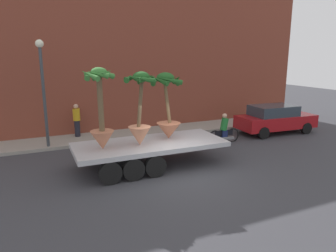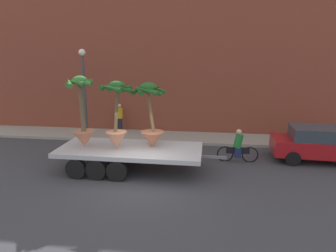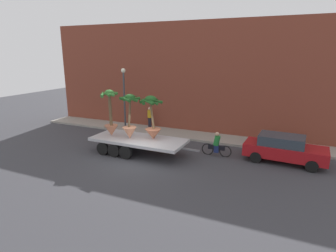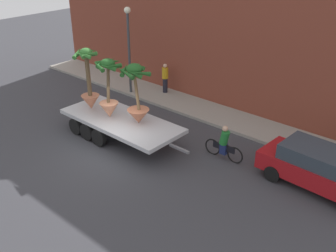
{
  "view_description": "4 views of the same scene",
  "coord_description": "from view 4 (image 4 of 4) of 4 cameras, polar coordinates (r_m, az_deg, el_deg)",
  "views": [
    {
      "loc": [
        -4.92,
        -9.85,
        4.37
      ],
      "look_at": [
        0.16,
        1.42,
        1.52
      ],
      "focal_mm": 33.58,
      "sensor_mm": 36.0,
      "label": 1
    },
    {
      "loc": [
        2.39,
        -10.13,
        4.83
      ],
      "look_at": [
        0.88,
        1.32,
        1.94
      ],
      "focal_mm": 31.76,
      "sensor_mm": 36.0,
      "label": 2
    },
    {
      "loc": [
        7.76,
        -13.17,
        6.12
      ],
      "look_at": [
        0.88,
        2.21,
        1.71
      ],
      "focal_mm": 30.0,
      "sensor_mm": 36.0,
      "label": 3
    },
    {
      "loc": [
        11.42,
        -9.46,
        8.67
      ],
      "look_at": [
        1.73,
        1.72,
        1.24
      ],
      "focal_mm": 42.11,
      "sensor_mm": 36.0,
      "label": 4
    }
  ],
  "objects": [
    {
      "name": "ground_plane",
      "position": [
        17.18,
        -8.16,
        -3.94
      ],
      "size": [
        60.0,
        60.0,
        0.0
      ],
      "primitive_type": "plane",
      "color": "#38383D"
    },
    {
      "name": "sidewalk",
      "position": [
        21.13,
        4.24,
        2.59
      ],
      "size": [
        24.0,
        2.2,
        0.15
      ],
      "primitive_type": "cube",
      "color": "gray",
      "rests_on": "ground"
    },
    {
      "name": "building_facade",
      "position": [
        21.17,
        7.49,
        14.3
      ],
      "size": [
        24.0,
        1.2,
        8.43
      ],
      "primitive_type": "cube",
      "color": "brown",
      "rests_on": "ground"
    },
    {
      "name": "flatbed_trailer",
      "position": [
        18.17,
        -7.34,
        0.66
      ],
      "size": [
        6.9,
        2.52,
        0.98
      ],
      "color": "#B7BABF",
      "rests_on": "ground"
    },
    {
      "name": "potted_palm_rear",
      "position": [
        16.98,
        -4.58,
        4.22
      ],
      "size": [
        1.35,
        1.3,
        2.68
      ],
      "color": "#B26647",
      "rests_on": "flatbed_trailer"
    },
    {
      "name": "potted_palm_middle",
      "position": [
        17.59,
        -8.59,
        4.99
      ],
      "size": [
        1.3,
        1.3,
        2.77
      ],
      "color": "tan",
      "rests_on": "flatbed_trailer"
    },
    {
      "name": "potted_palm_front",
      "position": [
        18.69,
        -11.39,
        6.15
      ],
      "size": [
        1.23,
        1.24,
        2.94
      ],
      "color": "#C17251",
      "rests_on": "flatbed_trailer"
    },
    {
      "name": "cyclist",
      "position": [
        16.51,
        8.12,
        -2.62
      ],
      "size": [
        1.84,
        0.35,
        1.54
      ],
      "color": "black",
      "rests_on": "ground"
    },
    {
      "name": "parked_car",
      "position": [
        15.53,
        21.02,
        -5.65
      ],
      "size": [
        4.53,
        2.03,
        1.58
      ],
      "color": "maroon",
      "rests_on": "ground"
    },
    {
      "name": "pedestrian_near_gate",
      "position": [
        22.7,
        -0.42,
        7.03
      ],
      "size": [
        0.36,
        0.36,
        1.71
      ],
      "color": "black",
      "rests_on": "sidewalk"
    },
    {
      "name": "street_lamp",
      "position": [
        22.2,
        -5.73,
        12.36
      ],
      "size": [
        0.36,
        0.36,
        4.83
      ],
      "color": "#383D42",
      "rests_on": "sidewalk"
    }
  ]
}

